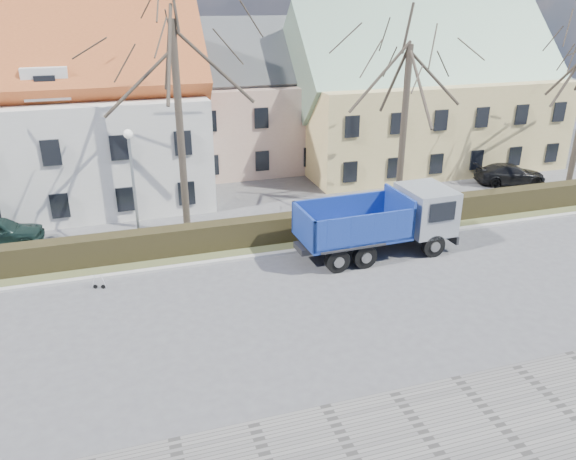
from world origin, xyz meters
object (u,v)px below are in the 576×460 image
object	(u,v)px
dump_truck	(372,224)
parked_car_b	(510,174)
cart_frame	(93,281)
streetlight	(134,192)

from	to	relation	value
dump_truck	parked_car_b	world-z (taller)	dump_truck
dump_truck	cart_frame	size ratio (longest dim) A/B	10.10
parked_car_b	dump_truck	bearing A→B (deg)	132.55
cart_frame	parked_car_b	xyz separation A→B (m)	(25.63, 6.68, 0.30)
dump_truck	parked_car_b	size ratio (longest dim) A/B	1.74
streetlight	parked_car_b	world-z (taller)	streetlight
dump_truck	streetlight	size ratio (longest dim) A/B	1.30
streetlight	cart_frame	xyz separation A→B (m)	(-2.12, -3.28, -2.62)
dump_truck	streetlight	world-z (taller)	streetlight
streetlight	parked_car_b	bearing A→B (deg)	8.23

